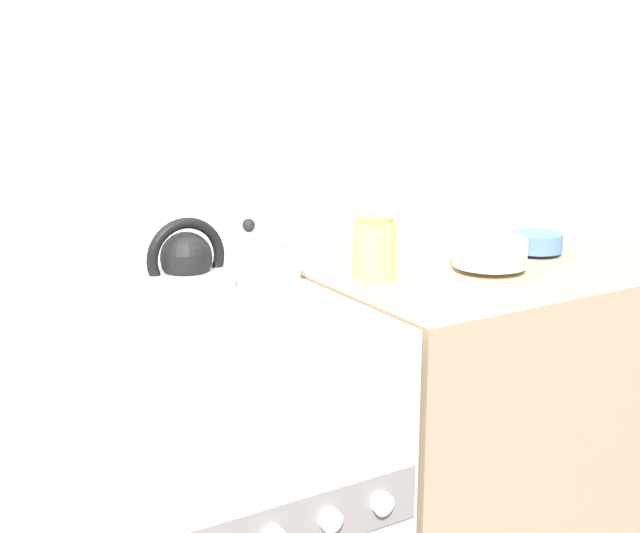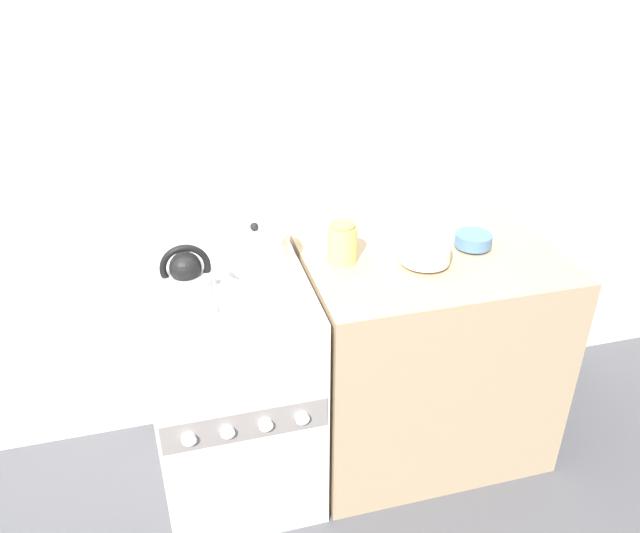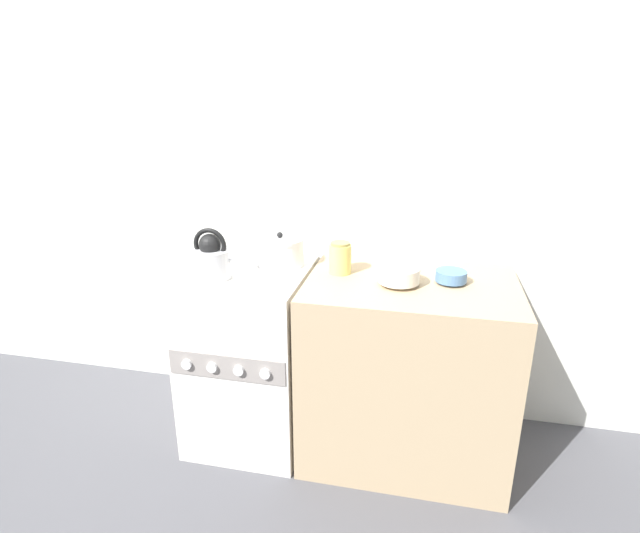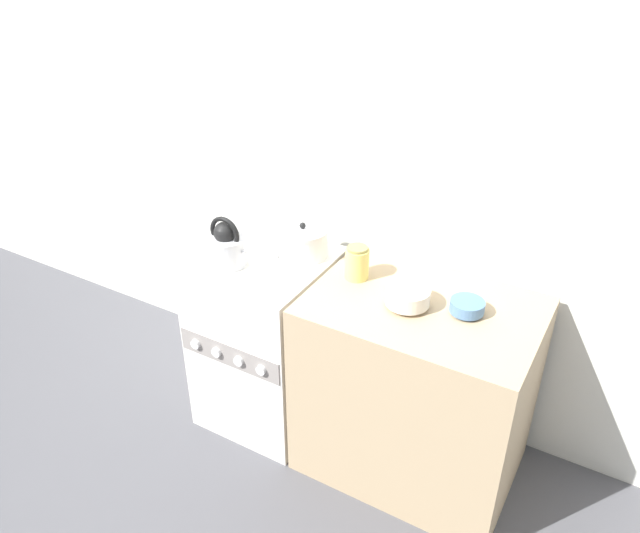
% 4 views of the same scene
% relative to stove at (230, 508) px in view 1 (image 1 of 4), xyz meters
% --- Properties ---
extents(wall_back, '(7.00, 0.06, 2.50)m').
position_rel_stove_xyz_m(wall_back, '(0.00, 0.41, 0.83)').
color(wall_back, silver).
rests_on(wall_back, ground_plane).
extents(stove, '(0.53, 0.60, 0.85)m').
position_rel_stove_xyz_m(stove, '(0.00, 0.00, 0.00)').
color(stove, silver).
rests_on(stove, ground_plane).
extents(counter, '(0.90, 0.63, 0.85)m').
position_rel_stove_xyz_m(counter, '(0.73, 0.03, -0.00)').
color(counter, tan).
rests_on(counter, ground_plane).
extents(kettle, '(0.21, 0.17, 0.22)m').
position_rel_stove_xyz_m(kettle, '(-0.12, -0.10, 0.51)').
color(kettle, silver).
rests_on(kettle, stove).
extents(cooking_pot, '(0.22, 0.22, 0.16)m').
position_rel_stove_xyz_m(cooking_pot, '(0.12, 0.13, 0.49)').
color(cooking_pot, silver).
rests_on(cooking_pot, stove).
extents(enamel_bowl, '(0.17, 0.17, 0.08)m').
position_rel_stove_xyz_m(enamel_bowl, '(0.68, -0.01, 0.47)').
color(enamel_bowl, beige).
rests_on(enamel_bowl, counter).
extents(small_ceramic_bowl, '(0.13, 0.13, 0.06)m').
position_rel_stove_xyz_m(small_ceramic_bowl, '(0.89, 0.05, 0.46)').
color(small_ceramic_bowl, '#4C729E').
rests_on(small_ceramic_bowl, counter).
extents(storage_jar, '(0.10, 0.10, 0.14)m').
position_rel_stove_xyz_m(storage_jar, '(0.41, 0.08, 0.49)').
color(storage_jar, '#E0CC66').
rests_on(storage_jar, counter).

